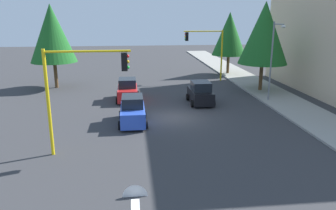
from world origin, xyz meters
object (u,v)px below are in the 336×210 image
at_px(tree_roadside_mid, 264,33).
at_px(traffic_signal_far_left, 207,45).
at_px(tree_opposite_side, 52,33).
at_px(car_black, 200,93).
at_px(car_blue, 133,111).
at_px(traffic_signal_near_right, 80,81).
at_px(car_red, 128,91).
at_px(street_lamp_curbside, 274,53).
at_px(tree_roadside_far, 229,34).

bearing_deg(tree_roadside_mid, traffic_signal_far_left, -144.54).
height_order(tree_opposite_side, car_black, tree_opposite_side).
bearing_deg(car_blue, traffic_signal_near_right, -28.35).
bearing_deg(car_red, traffic_signal_near_right, -11.18).
bearing_deg(street_lamp_curbside, tree_roadside_mid, 169.67).
distance_m(tree_roadside_mid, car_blue, 16.53).
xyz_separation_m(street_lamp_curbside, car_blue, (4.55, -12.20, -3.45)).
bearing_deg(traffic_signal_near_right, car_blue, 151.65).
relative_size(traffic_signal_far_left, tree_opposite_side, 0.68).
distance_m(traffic_signal_near_right, car_blue, 6.60).
bearing_deg(tree_roadside_mid, car_black, -60.04).
height_order(tree_roadside_far, car_black, tree_roadside_far).
bearing_deg(tree_roadside_far, car_black, -24.99).
height_order(street_lamp_curbside, tree_roadside_far, tree_roadside_far).
bearing_deg(tree_roadside_mid, traffic_signal_near_right, -48.33).
bearing_deg(tree_opposite_side, tree_roadside_far, 106.31).
xyz_separation_m(traffic_signal_far_left, street_lamp_curbside, (10.39, 3.47, 0.21)).
bearing_deg(car_red, street_lamp_curbside, 80.39).
distance_m(traffic_signal_far_left, car_red, 12.73).
bearing_deg(car_red, traffic_signal_far_left, 132.11).
height_order(tree_opposite_side, car_blue, tree_opposite_side).
bearing_deg(tree_roadside_mid, car_blue, -55.47).
xyz_separation_m(street_lamp_curbside, car_black, (-0.32, -6.26, -3.45)).
distance_m(tree_opposite_side, car_black, 16.81).
xyz_separation_m(traffic_signal_near_right, car_black, (-9.93, 8.67, -3.25)).
relative_size(tree_opposite_side, car_blue, 2.18).
bearing_deg(tree_roadside_mid, tree_opposite_side, -100.78).
bearing_deg(tree_opposite_side, traffic_signal_far_left, 96.82).
relative_size(tree_roadside_mid, tree_opposite_side, 1.02).
bearing_deg(street_lamp_curbside, tree_roadside_far, 178.81).
bearing_deg(street_lamp_curbside, traffic_signal_near_right, -57.23).
relative_size(street_lamp_curbside, tree_roadside_mid, 0.79).
bearing_deg(tree_roadside_far, tree_opposite_side, -73.69).
relative_size(street_lamp_curbside, tree_roadside_far, 0.89).
relative_size(traffic_signal_far_left, car_blue, 1.48).
bearing_deg(tree_roadside_mid, tree_roadside_far, -177.14).
xyz_separation_m(traffic_signal_near_right, traffic_signal_far_left, (-20.00, 11.45, -0.01)).
distance_m(traffic_signal_near_right, street_lamp_curbside, 17.76).
distance_m(tree_roadside_far, tree_roadside_mid, 10.03).
bearing_deg(tree_opposite_side, car_black, 59.95).
bearing_deg(traffic_signal_near_right, car_black, 138.88).
relative_size(traffic_signal_near_right, car_black, 1.54).
height_order(traffic_signal_far_left, tree_opposite_side, tree_opposite_side).
bearing_deg(car_blue, traffic_signal_far_left, 149.72).
relative_size(tree_roadside_far, car_blue, 1.98).
xyz_separation_m(street_lamp_curbside, tree_roadside_mid, (-4.39, 0.80, 1.47)).
distance_m(tree_roadside_mid, car_red, 14.46).
height_order(tree_roadside_far, tree_roadside_mid, tree_roadside_mid).
bearing_deg(street_lamp_curbside, car_black, -92.95).
bearing_deg(car_black, traffic_signal_far_left, 164.55).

